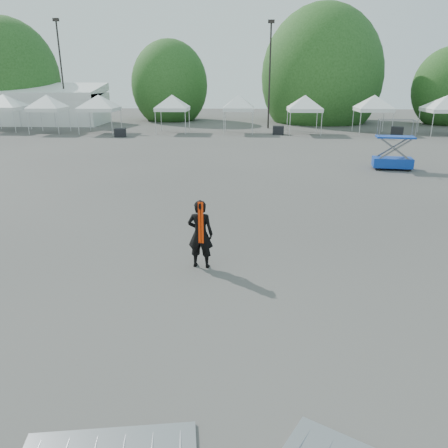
{
  "coord_description": "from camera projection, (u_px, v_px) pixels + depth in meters",
  "views": [
    {
      "loc": [
        0.94,
        -12.03,
        4.82
      ],
      "look_at": [
        0.4,
        -1.62,
        1.3
      ],
      "focal_mm": 35.0,
      "sensor_mm": 36.0,
      "label": 1
    }
  ],
  "objects": [
    {
      "name": "tent_g",
      "position": [
        375.0,
        98.0,
        38.22
      ],
      "size": [
        4.19,
        4.19,
        3.88
      ],
      "color": "silver",
      "rests_on": "ground"
    },
    {
      "name": "tent_h",
      "position": [
        447.0,
        99.0,
        37.44
      ],
      "size": [
        4.7,
        4.7,
        3.88
      ],
      "color": "silver",
      "rests_on": "ground"
    },
    {
      "name": "tree_mid_e",
      "position": [
        321.0,
        77.0,
        47.88
      ],
      "size": [
        5.12,
        5.12,
        7.79
      ],
      "color": "#382314",
      "rests_on": "ground"
    },
    {
      "name": "tent_c",
      "position": [
        98.0,
        98.0,
        38.59
      ],
      "size": [
        4.5,
        4.5,
        3.88
      ],
      "color": "silver",
      "rests_on": "ground"
    },
    {
      "name": "light_pole_west",
      "position": [
        61.0,
        67.0,
        44.18
      ],
      "size": [
        0.6,
        0.25,
        10.3
      ],
      "color": "black",
      "rests_on": "ground"
    },
    {
      "name": "tent_e",
      "position": [
        239.0,
        98.0,
        38.65
      ],
      "size": [
        3.83,
        3.83,
        3.88
      ],
      "color": "silver",
      "rests_on": "ground"
    },
    {
      "name": "ground",
      "position": [
        214.0,
        248.0,
        12.97
      ],
      "size": [
        120.0,
        120.0,
        0.0
      ],
      "primitive_type": "plane",
      "color": "#474442",
      "rests_on": "ground"
    },
    {
      "name": "tent_f",
      "position": [
        305.0,
        98.0,
        37.97
      ],
      "size": [
        4.08,
        4.08,
        3.88
      ],
      "color": "silver",
      "rests_on": "ground"
    },
    {
      "name": "tent_a",
      "position": [
        3.0,
        97.0,
        40.01
      ],
      "size": [
        4.57,
        4.57,
        3.88
      ],
      "color": "silver",
      "rests_on": "ground"
    },
    {
      "name": "tent_d",
      "position": [
        172.0,
        98.0,
        38.85
      ],
      "size": [
        4.03,
        4.03,
        3.88
      ],
      "color": "silver",
      "rests_on": "ground"
    },
    {
      "name": "light_pole_east",
      "position": [
        270.0,
        69.0,
        41.34
      ],
      "size": [
        0.6,
        0.25,
        9.8
      ],
      "color": "black",
      "rests_on": "ground"
    },
    {
      "name": "tree_mid_w",
      "position": [
        170.0,
        85.0,
        49.96
      ],
      "size": [
        4.16,
        4.16,
        6.33
      ],
      "color": "#382314",
      "rests_on": "ground"
    },
    {
      "name": "man",
      "position": [
        200.0,
        234.0,
        11.4
      ],
      "size": [
        0.72,
        0.52,
        1.85
      ],
      "rotation": [
        0.0,
        0.0,
        3.01
      ],
      "color": "black",
      "rests_on": "ground"
    },
    {
      "name": "tent_b",
      "position": [
        46.0,
        98.0,
        38.66
      ],
      "size": [
        4.06,
        4.06,
        3.88
      ],
      "color": "silver",
      "rests_on": "ground"
    },
    {
      "name": "tree_far_w",
      "position": [
        7.0,
        80.0,
        48.76
      ],
      "size": [
        4.8,
        4.8,
        7.3
      ],
      "color": "#382314",
      "rests_on": "ground"
    },
    {
      "name": "scissor_lift",
      "position": [
        394.0,
        145.0,
        23.55
      ],
      "size": [
        2.19,
        1.31,
        2.66
      ],
      "rotation": [
        0.0,
        0.0,
        -0.14
      ],
      "color": "#0B249A",
      "rests_on": "ground"
    },
    {
      "name": "marquee",
      "position": [
        33.0,
        105.0,
        46.54
      ],
      "size": [
        15.0,
        6.25,
        4.23
      ],
      "color": "white",
      "rests_on": "ground"
    },
    {
      "name": "crate_east",
      "position": [
        397.0,
        131.0,
        37.35
      ],
      "size": [
        1.2,
        1.06,
        0.78
      ],
      "primitive_type": "cube",
      "rotation": [
        0.0,
        0.0,
        -0.33
      ],
      "color": "black",
      "rests_on": "ground"
    },
    {
      "name": "crate_west",
      "position": [
        120.0,
        133.0,
        36.84
      ],
      "size": [
        1.0,
        0.83,
        0.71
      ],
      "primitive_type": "cube",
      "rotation": [
        0.0,
        0.0,
        0.14
      ],
      "color": "black",
      "rests_on": "ground"
    },
    {
      "name": "crate_mid",
      "position": [
        278.0,
        130.0,
        38.41
      ],
      "size": [
        0.99,
        0.79,
        0.74
      ],
      "primitive_type": "cube",
      "rotation": [
        0.0,
        0.0,
        -0.05
      ],
      "color": "black",
      "rests_on": "ground"
    }
  ]
}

